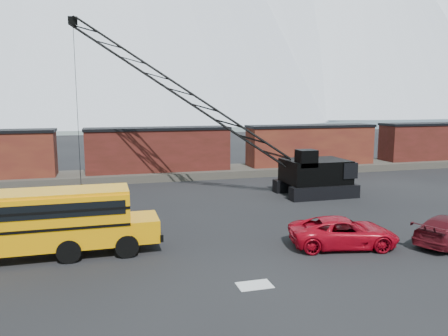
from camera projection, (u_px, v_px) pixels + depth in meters
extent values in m
plane|color=black|center=(217.00, 253.00, 21.25)|extent=(160.00, 160.00, 0.00)
cone|color=white|center=(439.00, 20.00, 350.89)|extent=(220.00, 220.00, 150.00)
cone|color=white|center=(159.00, 7.00, 324.73)|extent=(240.00, 240.00, 160.00)
cube|color=white|center=(107.00, 95.00, 342.96)|extent=(800.00, 80.00, 24.00)
cube|color=#4C483E|center=(159.00, 174.00, 42.13)|extent=(120.00, 5.00, 0.70)
cube|color=black|center=(26.00, 173.00, 38.89)|extent=(2.20, 2.40, 0.60)
cube|color=#531A17|center=(159.00, 150.00, 41.78)|extent=(13.50, 2.90, 4.00)
cube|color=black|center=(158.00, 129.00, 41.46)|extent=(13.70, 3.10, 0.25)
cube|color=black|center=(114.00, 169.00, 40.91)|extent=(2.20, 2.40, 0.60)
cube|color=black|center=(202.00, 166.00, 43.16)|extent=(2.20, 2.40, 0.60)
cube|color=#491715|center=(310.00, 145.00, 46.05)|extent=(13.50, 2.90, 4.00)
cube|color=black|center=(311.00, 126.00, 45.74)|extent=(13.70, 3.10, 0.25)
cube|color=black|center=(273.00, 163.00, 45.19)|extent=(2.20, 2.40, 0.60)
cube|color=black|center=(345.00, 160.00, 47.43)|extent=(2.20, 2.40, 0.60)
cube|color=#531A17|center=(436.00, 142.00, 50.32)|extent=(13.50, 2.90, 4.00)
cube|color=black|center=(438.00, 124.00, 50.01)|extent=(13.70, 3.10, 0.25)
cube|color=black|center=(404.00, 158.00, 49.46)|extent=(2.20, 2.40, 0.60)
cube|color=silver|center=(255.00, 285.00, 17.58)|extent=(1.40, 0.90, 0.02)
cube|color=orange|center=(19.00, 222.00, 20.26)|extent=(10.00, 2.50, 2.50)
cube|color=orange|center=(142.00, 227.00, 21.86)|extent=(1.60, 2.30, 1.10)
cube|color=orange|center=(17.00, 194.00, 20.07)|extent=(10.00, 2.30, 0.18)
cube|color=black|center=(13.00, 214.00, 18.96)|extent=(9.60, 0.05, 0.65)
cube|color=black|center=(23.00, 201.00, 21.36)|extent=(9.60, 0.05, 0.65)
cube|color=black|center=(159.00, 231.00, 22.14)|extent=(0.15, 2.45, 0.35)
cylinder|color=black|center=(69.00, 251.00, 19.95)|extent=(1.10, 0.35, 1.10)
cylinder|color=black|center=(72.00, 236.00, 22.14)|extent=(1.10, 0.35, 1.10)
cylinder|color=black|center=(127.00, 246.00, 20.64)|extent=(1.10, 0.35, 1.10)
cylinder|color=black|center=(124.00, 232.00, 22.83)|extent=(1.10, 0.35, 1.10)
imported|color=#AF0819|center=(343.00, 232.00, 22.14)|extent=(5.85, 3.58, 1.51)
cube|color=black|center=(325.00, 192.00, 33.02)|extent=(5.50, 1.00, 1.00)
cube|color=black|center=(306.00, 185.00, 36.06)|extent=(5.50, 1.00, 1.00)
cube|color=black|center=(315.00, 171.00, 34.33)|extent=(4.80, 3.60, 1.80)
cube|color=black|center=(338.00, 167.00, 34.83)|extent=(1.20, 3.80, 1.20)
cube|color=black|center=(306.00, 158.00, 32.63)|extent=(1.40, 1.20, 1.30)
cube|color=black|center=(310.00, 159.00, 32.11)|extent=(1.20, 0.06, 0.90)
cube|color=black|center=(73.00, 21.00, 33.74)|extent=(0.70, 0.50, 0.60)
cylinder|color=black|center=(77.00, 109.00, 34.77)|extent=(0.04, 0.04, 13.20)
cube|color=black|center=(81.00, 187.00, 35.74)|extent=(0.25, 0.25, 0.50)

